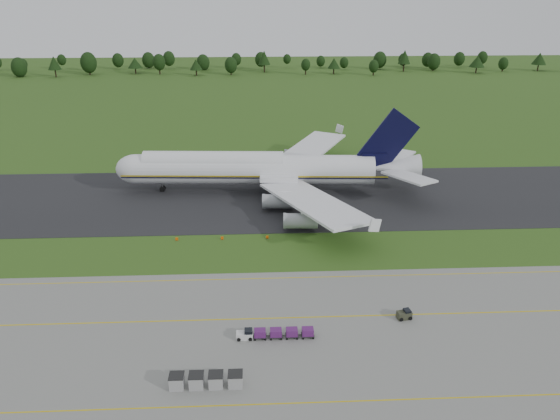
{
  "coord_description": "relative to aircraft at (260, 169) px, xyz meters",
  "views": [
    {
      "loc": [
        1.5,
        -90.97,
        46.04
      ],
      "look_at": [
        5.88,
        2.0,
        7.59
      ],
      "focal_mm": 35.0,
      "sensor_mm": 36.0,
      "label": 1
    }
  ],
  "objects": [
    {
      "name": "apron",
      "position": [
        -2.62,
        -66.17,
        -5.8
      ],
      "size": [
        300.0,
        52.0,
        0.06
      ],
      "primitive_type": "cube",
      "color": "slate",
      "rests_on": "ground"
    },
    {
      "name": "tree_line",
      "position": [
        -2.88,
        187.63,
        0.33
      ],
      "size": [
        529.27,
        22.71,
        11.99
      ],
      "color": "black",
      "rests_on": "ground"
    },
    {
      "name": "utility_cart",
      "position": [
        20.59,
        -55.13,
        -5.21
      ],
      "size": [
        2.28,
        1.61,
        1.14
      ],
      "color": "#313324",
      "rests_on": "apron"
    },
    {
      "name": "ground",
      "position": [
        -2.62,
        -32.17,
        -5.83
      ],
      "size": [
        600.0,
        600.0,
        0.0
      ],
      "primitive_type": "plane",
      "color": "#2D5018",
      "rests_on": "ground"
    },
    {
      "name": "baggage_train",
      "position": [
        1.07,
        -59.01,
        -5.06
      ],
      "size": [
        10.96,
        1.4,
        1.35
      ],
      "color": "silver",
      "rests_on": "apron"
    },
    {
      "name": "apron_markings",
      "position": [
        -2.62,
        -59.15,
        -5.77
      ],
      "size": [
        300.0,
        30.2,
        0.01
      ],
      "color": "gold",
      "rests_on": "apron"
    },
    {
      "name": "taxiway",
      "position": [
        -2.62,
        -4.17,
        -5.79
      ],
      "size": [
        300.0,
        40.0,
        0.08
      ],
      "primitive_type": "cube",
      "color": "black",
      "rests_on": "ground"
    },
    {
      "name": "edge_markers",
      "position": [
        -7.89,
        -26.36,
        -5.56
      ],
      "size": [
        18.13,
        0.3,
        0.6
      ],
      "color": "#F25307",
      "rests_on": "ground"
    },
    {
      "name": "aircraft",
      "position": [
        0.0,
        0.0,
        0.0
      ],
      "size": [
        72.65,
        70.79,
        20.42
      ],
      "color": "white",
      "rests_on": "ground"
    },
    {
      "name": "uld_row",
      "position": [
        -7.67,
        -68.72,
        -4.85
      ],
      "size": [
        9.05,
        1.85,
        1.82
      ],
      "color": "#999999",
      "rests_on": "apron"
    }
  ]
}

